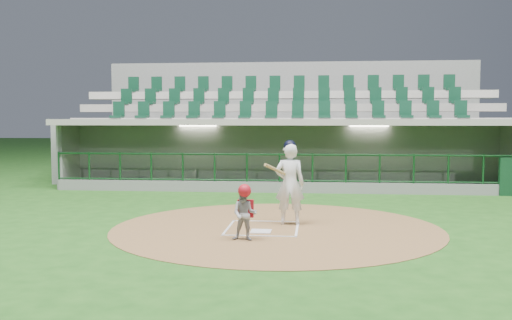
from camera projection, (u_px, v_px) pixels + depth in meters
The scene contains 8 objects.
ground at pixel (264, 226), 12.72m from camera, with size 120.00×120.00×0.00m, color #1C4C15.
dirt_circle at pixel (277, 228), 12.49m from camera, with size 7.20×7.20×0.01m, color brown.
home_plate at pixel (261, 231), 12.02m from camera, with size 0.43×0.43×0.02m, color silver.
batter_box_chalk at pixel (263, 228), 12.42m from camera, with size 1.55×1.80×0.01m.
dugout_structure at pixel (287, 159), 20.40m from camera, with size 16.40×3.70×3.00m.
seating_deck at pixel (287, 143), 23.45m from camera, with size 17.00×6.72×5.15m.
batter at pixel (290, 182), 12.84m from camera, with size 0.87×0.86×1.91m.
catcher at pixel (245, 212), 11.14m from camera, with size 0.52×0.42×1.11m.
Camera 1 is at (1.08, -12.54, 2.36)m, focal length 40.00 mm.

